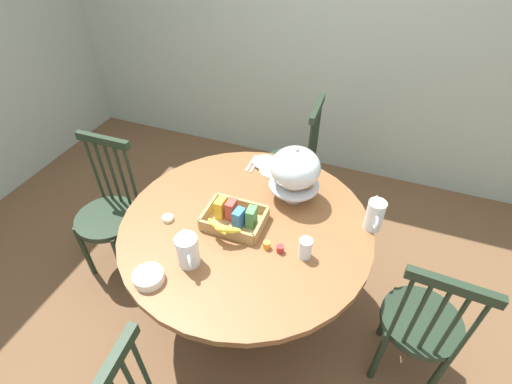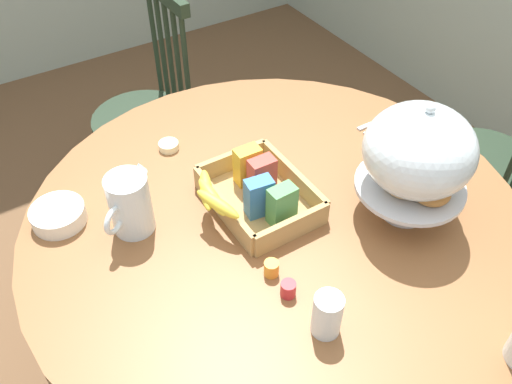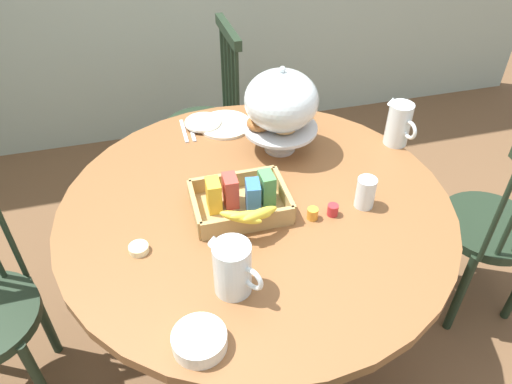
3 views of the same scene
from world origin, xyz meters
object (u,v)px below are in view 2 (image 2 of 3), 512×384
dining_table (274,259)px  cereal_basket (256,193)px  windsor_chair_facing_door (490,167)px  pastry_stand_with_dome (418,155)px  cereal_bowl (58,215)px  drinking_glass (327,315)px  orange_juice_pitcher (130,206)px  china_plate_small (403,128)px  butter_dish (169,146)px  china_plate_large (417,149)px  windsor_chair_far_side (147,118)px

dining_table → cereal_basket: size_ratio=4.21×
windsor_chair_facing_door → pastry_stand_with_dome: size_ratio=2.83×
pastry_stand_with_dome → cereal_bowl: 0.92m
drinking_glass → cereal_bowl: bearing=-148.0°
windsor_chair_facing_door → dining_table: bearing=-89.4°
orange_juice_pitcher → cereal_basket: orange_juice_pitcher is taller
pastry_stand_with_dome → china_plate_small: 0.40m
china_plate_small → orange_juice_pitcher: bearing=-94.5°
butter_dish → pastry_stand_with_dome: bearing=35.8°
cereal_basket → butter_dish: 0.36m
cereal_basket → china_plate_large: cereal_basket is taller
china_plate_large → cereal_bowl: size_ratio=1.57×
windsor_chair_far_side → butter_dish: size_ratio=16.25×
pastry_stand_with_dome → orange_juice_pitcher: 0.72m
china_plate_small → butter_dish: 0.72m
orange_juice_pitcher → china_plate_small: orange_juice_pitcher is taller
china_plate_large → china_plate_small: china_plate_small is taller
china_plate_large → drinking_glass: bearing=-60.3°
china_plate_large → drinking_glass: size_ratio=2.00×
pastry_stand_with_dome → butter_dish: bearing=-144.2°
cereal_bowl → butter_dish: cereal_bowl is taller
windsor_chair_facing_door → orange_juice_pitcher: size_ratio=5.82×
cereal_basket → drinking_glass: 0.41m
pastry_stand_with_dome → cereal_bowl: bearing=-119.9°
china_plate_large → cereal_bowl: 1.04m
pastry_stand_with_dome → china_plate_large: pastry_stand_with_dome is taller
windsor_chair_far_side → china_plate_large: (0.97, 0.49, 0.29)m
cereal_basket → butter_dish: (-0.34, -0.09, -0.04)m
pastry_stand_with_dome → dining_table: bearing=-120.6°
butter_dish → windsor_chair_facing_door: bearing=70.3°
pastry_stand_with_dome → orange_juice_pitcher: bearing=-117.6°
china_plate_small → drinking_glass: size_ratio=1.36×
cereal_basket → china_plate_large: bearing=83.9°
cereal_bowl → orange_juice_pitcher: bearing=52.1°
dining_table → cereal_basket: bearing=-153.5°
windsor_chair_far_side → cereal_bowl: 0.91m
china_plate_small → cereal_bowl: 1.04m
windsor_chair_far_side → orange_juice_pitcher: (0.81, -0.35, 0.36)m
windsor_chair_facing_door → orange_juice_pitcher: bearing=-96.3°
dining_table → orange_juice_pitcher: 0.45m
butter_dish → cereal_bowl: bearing=-71.7°
pastry_stand_with_dome → cereal_basket: pastry_stand_with_dome is taller
windsor_chair_far_side → cereal_basket: (0.91, -0.04, 0.33)m
cereal_basket → drinking_glass: (0.40, -0.07, 0.01)m
dining_table → cereal_bowl: bearing=-119.4°
dining_table → windsor_chair_far_side: size_ratio=1.37×
pastry_stand_with_dome → drinking_glass: 0.45m
windsor_chair_far_side → cereal_basket: 0.97m
pastry_stand_with_dome → windsor_chair_far_side: bearing=-166.2°
china_plate_large → china_plate_small: size_ratio=1.47×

